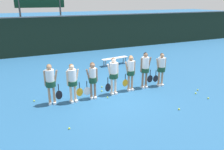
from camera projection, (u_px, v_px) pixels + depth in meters
The scene contains 21 objects.
ground_plane at pixel (112, 94), 10.16m from camera, with size 140.00×140.00×0.00m, color #235684.
fence_windscreen at pixel (67, 34), 17.43m from camera, with size 60.00×0.08×2.97m.
scoreboard at pixel (40, 2), 17.55m from camera, with size 3.87×0.15×5.13m.
bench_courtside at pixel (115, 59), 14.52m from camera, with size 1.90×0.60×0.47m.
player_0 at pixel (51, 81), 8.86m from camera, with size 0.66×0.40×1.73m.
player_1 at pixel (72, 80), 9.05m from camera, with size 0.68×0.40×1.69m.
player_2 at pixel (93, 78), 9.40m from camera, with size 0.64×0.34×1.65m.
player_3 at pixel (113, 73), 9.80m from camera, with size 0.67×0.40×1.73m.
player_4 at pixel (131, 70), 10.23m from camera, with size 0.65×0.37×1.72m.
player_5 at pixel (145, 67), 10.53m from camera, with size 0.70×0.41×1.79m.
player_6 at pixel (161, 67), 10.80m from camera, with size 0.68×0.40×1.69m.
tennis_ball_0 at pixel (107, 97), 9.72m from camera, with size 0.07×0.07×0.07m, color #CCE033.
tennis_ball_1 at pixel (196, 93), 10.13m from camera, with size 0.07×0.07×0.07m, color #CCE033.
tennis_ball_2 at pixel (208, 98), 9.63m from camera, with size 0.07×0.07×0.07m, color #CCE033.
tennis_ball_3 at pixel (34, 101), 9.39m from camera, with size 0.06×0.06×0.06m, color #CCE033.
tennis_ball_4 at pixel (102, 87), 10.86m from camera, with size 0.07×0.07×0.07m, color #CCE033.
tennis_ball_5 at pixel (198, 90), 10.51m from camera, with size 0.06×0.06×0.06m, color #CCE033.
tennis_ball_6 at pixel (76, 87), 10.88m from camera, with size 0.07×0.07×0.07m, color #CCE033.
tennis_ball_7 at pixel (102, 91), 10.38m from camera, with size 0.07×0.07×0.07m, color #CCE033.
tennis_ball_8 at pixel (69, 128), 7.39m from camera, with size 0.06×0.06×0.06m, color #CCE033.
tennis_ball_9 at pixel (179, 109), 8.67m from camera, with size 0.07×0.07×0.07m, color #CCE033.
Camera 1 is at (-3.73, -8.52, 4.17)m, focal length 35.00 mm.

